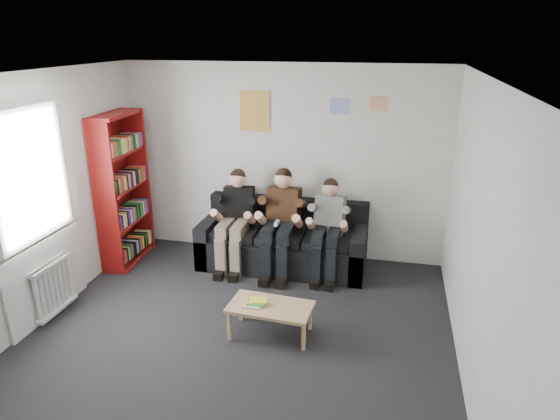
% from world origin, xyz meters
% --- Properties ---
extents(room_shell, '(5.00, 5.00, 5.00)m').
position_xyz_m(room_shell, '(0.00, 0.00, 1.35)').
color(room_shell, black).
rests_on(room_shell, ground).
extents(sofa, '(2.25, 0.92, 0.87)m').
position_xyz_m(sofa, '(0.10, 2.07, 0.31)').
color(sofa, black).
rests_on(sofa, ground).
extents(bookshelf, '(0.31, 0.94, 2.08)m').
position_xyz_m(bookshelf, '(-2.07, 1.73, 1.04)').
color(bookshelf, maroon).
rests_on(bookshelf, ground).
extents(coffee_table, '(0.88, 0.48, 0.35)m').
position_xyz_m(coffee_table, '(0.34, 0.35, 0.31)').
color(coffee_table, tan).
rests_on(coffee_table, ground).
extents(game_cases, '(0.23, 0.20, 0.04)m').
position_xyz_m(game_cases, '(0.18, 0.33, 0.37)').
color(game_cases, silver).
rests_on(game_cases, coffee_table).
extents(person_left, '(0.41, 0.87, 1.34)m').
position_xyz_m(person_left, '(-0.53, 1.87, 0.67)').
color(person_left, black).
rests_on(person_left, sofa).
extents(person_middle, '(0.43, 0.92, 1.39)m').
position_xyz_m(person_middle, '(0.10, 1.87, 0.69)').
color(person_middle, '#472C17').
rests_on(person_middle, sofa).
extents(person_right, '(0.38, 0.81, 1.29)m').
position_xyz_m(person_right, '(0.73, 1.87, 0.65)').
color(person_right, white).
rests_on(person_right, sofa).
extents(radiator, '(0.10, 0.64, 0.60)m').
position_xyz_m(radiator, '(-2.15, 0.20, 0.35)').
color(radiator, white).
rests_on(radiator, ground).
extents(window, '(0.05, 1.30, 2.36)m').
position_xyz_m(window, '(-2.22, 0.20, 1.03)').
color(window, white).
rests_on(window, room_shell).
extents(poster_large, '(0.42, 0.01, 0.55)m').
position_xyz_m(poster_large, '(-0.40, 2.49, 2.05)').
color(poster_large, gold).
rests_on(poster_large, room_shell).
extents(poster_blue, '(0.25, 0.01, 0.20)m').
position_xyz_m(poster_blue, '(0.75, 2.49, 2.15)').
color(poster_blue, '#3F68D8').
rests_on(poster_blue, room_shell).
extents(poster_pink, '(0.22, 0.01, 0.18)m').
position_xyz_m(poster_pink, '(1.25, 2.49, 2.20)').
color(poster_pink, '#DA449D').
rests_on(poster_pink, room_shell).
extents(poster_sign, '(0.20, 0.01, 0.14)m').
position_xyz_m(poster_sign, '(-1.00, 2.49, 2.25)').
color(poster_sign, silver).
rests_on(poster_sign, room_shell).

